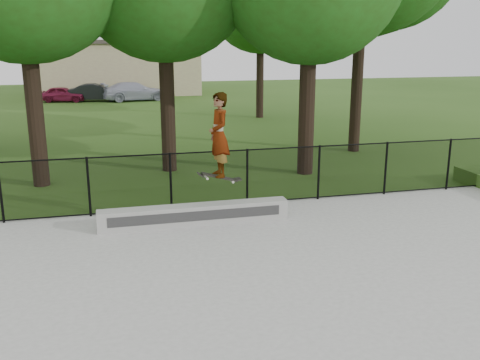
{
  "coord_description": "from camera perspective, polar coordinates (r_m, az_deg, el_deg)",
  "views": [
    {
      "loc": [
        -3.48,
        -7.16,
        4.28
      ],
      "look_at": [
        -0.62,
        4.2,
        1.2
      ],
      "focal_mm": 40.0,
      "sensor_mm": 36.0,
      "label": 1
    }
  ],
  "objects": [
    {
      "name": "ground",
      "position": [
        9.04,
        10.68,
        -13.81
      ],
      "size": [
        100.0,
        100.0,
        0.0
      ],
      "primitive_type": "plane",
      "color": "#2B4E16",
      "rests_on": "ground"
    },
    {
      "name": "concrete_slab",
      "position": [
        9.02,
        10.69,
        -13.64
      ],
      "size": [
        14.0,
        12.0,
        0.06
      ],
      "primitive_type": "cube",
      "color": "#999894",
      "rests_on": "ground"
    },
    {
      "name": "grind_ledge",
      "position": [
        12.65,
        -4.84,
        -3.68
      ],
      "size": [
        4.48,
        0.4,
        0.47
      ],
      "primitive_type": "cube",
      "color": "#A1A19C",
      "rests_on": "concrete_slab"
    },
    {
      "name": "car_a",
      "position": [
        40.4,
        -18.37,
        8.68
      ],
      "size": [
        3.37,
        1.88,
        1.09
      ],
      "primitive_type": "imported",
      "rotation": [
        0.0,
        0.0,
        1.38
      ],
      "color": "maroon",
      "rests_on": "ground"
    },
    {
      "name": "car_b",
      "position": [
        40.2,
        -15.08,
        9.01
      ],
      "size": [
        3.53,
        1.63,
        1.24
      ],
      "primitive_type": "imported",
      "rotation": [
        0.0,
        0.0,
        1.48
      ],
      "color": "black",
      "rests_on": "ground"
    },
    {
      "name": "car_c",
      "position": [
        39.9,
        -11.15,
        9.26
      ],
      "size": [
        4.5,
        2.55,
        1.34
      ],
      "primitive_type": "imported",
      "rotation": [
        0.0,
        0.0,
        1.74
      ],
      "color": "#ABACC2",
      "rests_on": "ground"
    },
    {
      "name": "skater_airborne",
      "position": [
        12.1,
        -2.26,
        4.71
      ],
      "size": [
        0.82,
        0.74,
        2.1
      ],
      "color": "black",
      "rests_on": "ground"
    },
    {
      "name": "chainlink_fence",
      "position": [
        13.95,
        0.78,
        0.33
      ],
      "size": [
        16.06,
        0.06,
        1.5
      ],
      "color": "black",
      "rests_on": "concrete_slab"
    },
    {
      "name": "distant_building",
      "position": [
        45.23,
        -12.48,
        11.7
      ],
      "size": [
        12.4,
        6.4,
        4.3
      ],
      "color": "tan",
      "rests_on": "ground"
    }
  ]
}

